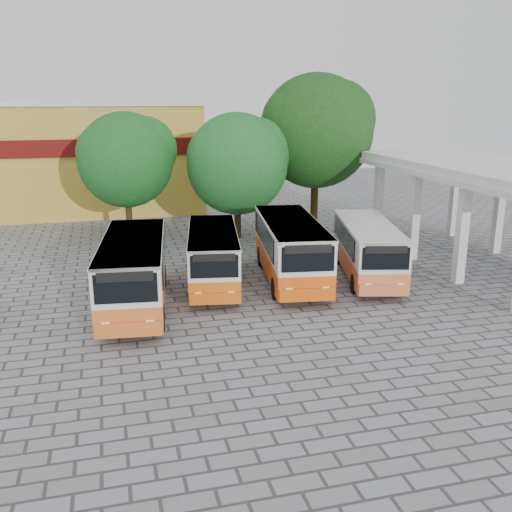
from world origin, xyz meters
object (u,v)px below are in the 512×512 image
object	(u,v)px
bus_centre_left	(213,254)
bus_far_left	(134,269)
bus_far_right	(368,247)
bus_centre_right	(291,246)

from	to	relation	value
bus_centre_left	bus_far_left	bearing A→B (deg)	-140.69
bus_far_left	bus_centre_left	size ratio (longest dim) A/B	1.11
bus_far_left	bus_far_right	size ratio (longest dim) A/B	1.06
bus_centre_right	bus_far_left	bearing A→B (deg)	-157.85
bus_far_left	bus_centre_left	bearing A→B (deg)	36.33
bus_far_left	bus_far_right	distance (m)	11.33
bus_far_right	bus_far_left	bearing A→B (deg)	-159.06
bus_centre_right	bus_far_right	bearing A→B (deg)	-0.08
bus_far_left	bus_centre_right	size ratio (longest dim) A/B	0.99
bus_far_left	bus_centre_right	bearing A→B (deg)	20.53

